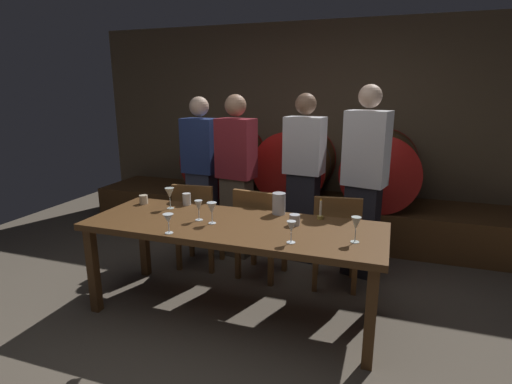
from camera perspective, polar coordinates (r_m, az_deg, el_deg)
name	(u,v)px	position (r m, az deg, el deg)	size (l,w,h in m)	color
ground_plane	(222,336)	(3.12, -4.81, -19.84)	(7.60, 7.60, 0.00)	brown
back_wall	(308,126)	(5.36, 7.46, 9.27)	(5.85, 0.24, 2.57)	brown
barrel_shelf	(296,215)	(5.04, 5.80, -3.25)	(5.26, 0.90, 0.46)	brown
wine_barrel_left	(225,159)	(5.17, -4.46, 4.65)	(0.85, 0.84, 0.85)	#513319
wine_barrel_center	(296,164)	(4.88, 5.76, 4.04)	(0.85, 0.84, 0.85)	brown
wine_barrel_right	(381,169)	(4.76, 17.37, 3.18)	(0.85, 0.84, 0.85)	brown
dining_table	(233,232)	(3.11, -3.27, -5.77)	(2.30, 0.83, 0.76)	brown
chair_left	(197,221)	(4.00, -8.36, -4.18)	(0.44, 0.44, 0.88)	brown
chair_center	(259,229)	(3.74, 0.37, -5.35)	(0.44, 0.44, 0.88)	brown
chair_right	(336,237)	(3.62, 11.36, -6.34)	(0.45, 0.45, 0.88)	brown
guest_far_left	(201,171)	(4.51, -7.81, 2.92)	(0.40, 0.28, 1.68)	#33384C
guest_center_left	(236,176)	(4.18, -2.82, 2.35)	(0.41, 0.29, 1.71)	brown
guest_center_right	(304,178)	(4.08, 6.80, 2.03)	(0.41, 0.29, 1.72)	black
guest_far_right	(364,182)	(3.83, 15.19, 1.44)	(0.43, 0.33, 1.80)	black
candle_center	(320,213)	(3.21, 9.18, -3.03)	(0.05, 0.05, 0.17)	olive
pitcher	(279,204)	(3.29, 3.28, -1.65)	(0.11, 0.11, 0.18)	silver
wine_glass_far_left	(170,193)	(3.50, -12.22, -0.20)	(0.08, 0.08, 0.18)	silver
wine_glass_left	(168,219)	(2.91, -12.45, -3.82)	(0.08, 0.08, 0.14)	white
wine_glass_center_left	(199,206)	(3.15, -8.18, -2.05)	(0.06, 0.06, 0.16)	white
wine_glass_center_right	(212,209)	(3.06, -6.32, -2.37)	(0.08, 0.08, 0.17)	white
wine_glass_right	(291,228)	(2.68, 5.06, -5.10)	(0.06, 0.06, 0.15)	white
wine_glass_far_right	(356,224)	(2.75, 14.07, -4.47)	(0.07, 0.07, 0.18)	silver
cup_left	(144,199)	(3.73, -15.74, -1.04)	(0.07, 0.07, 0.08)	beige
cup_center	(187,199)	(3.61, -9.86, -1.00)	(0.07, 0.07, 0.10)	white
cup_right	(295,220)	(3.05, 5.53, -3.96)	(0.08, 0.08, 0.08)	silver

